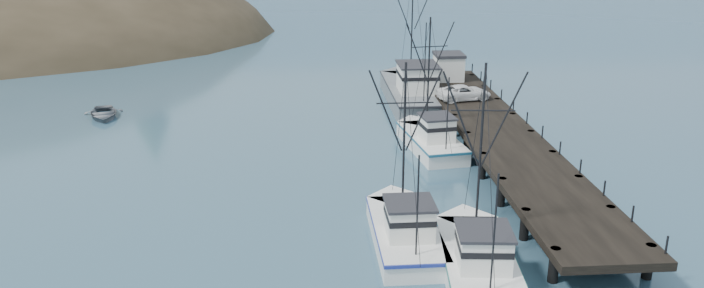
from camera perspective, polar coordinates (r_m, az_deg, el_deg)
name	(u,v)px	position (r m, az deg, el deg)	size (l,w,h in m)	color
ground	(336,254)	(40.18, -1.35, -9.10)	(400.00, 400.00, 0.00)	#2D4F65
pier	(499,135)	(56.45, 12.13, 0.73)	(6.00, 44.00, 2.00)	black
moored_sailboats	(39,53)	(103.69, -24.55, 6.86)	(10.56, 12.48, 6.35)	white
trawler_near	(477,257)	(38.65, 10.36, -9.26)	(4.76, 11.74, 11.77)	white
trawler_mid	(404,230)	(41.21, 4.39, -7.13)	(3.84, 11.12, 11.09)	white
trawler_far	(430,139)	(57.30, 6.51, 0.40)	(4.76, 10.89, 11.13)	white
work_vessel	(413,91)	(70.99, 5.08, 4.40)	(5.28, 17.58, 14.48)	slate
pier_shed	(449,66)	(72.76, 8.03, 6.42)	(3.00, 3.20, 2.80)	silver
pickup_truck	(464,92)	(65.12, 9.30, 4.25)	(2.33, 5.06, 1.41)	white
motorboat	(104,117)	(70.09, -19.95, 2.10)	(3.72, 5.21, 1.08)	slate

